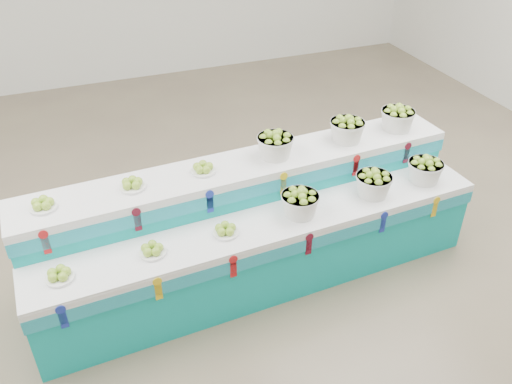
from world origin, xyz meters
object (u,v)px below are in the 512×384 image
(plate_upper_mid, at_px, (132,183))
(basket_upper_right, at_px, (397,118))
(display_stand, at_px, (256,226))
(basket_lower_left, at_px, (300,203))

(plate_upper_mid, bearing_deg, basket_upper_right, 2.88)
(display_stand, height_order, basket_lower_left, display_stand)
(basket_upper_right, bearing_deg, plate_upper_mid, -177.12)
(display_stand, distance_m, plate_upper_mid, 1.14)
(basket_lower_left, height_order, plate_upper_mid, plate_upper_mid)
(display_stand, relative_size, basket_lower_left, 12.34)
(display_stand, xyz_separation_m, basket_lower_left, (0.30, -0.23, 0.32))
(plate_upper_mid, height_order, basket_upper_right, basket_upper_right)
(basket_lower_left, distance_m, basket_upper_right, 1.40)
(plate_upper_mid, bearing_deg, display_stand, -11.20)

